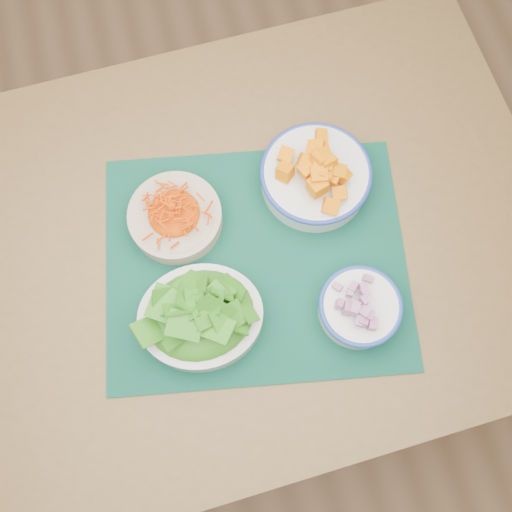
{
  "coord_description": "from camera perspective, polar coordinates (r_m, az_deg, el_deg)",
  "views": [
    {
      "loc": [
        0.01,
        -0.25,
        1.78
      ],
      "look_at": [
        0.09,
        0.05,
        0.78
      ],
      "focal_mm": 40.0,
      "sensor_mm": 36.0,
      "label": 1
    }
  ],
  "objects": [
    {
      "name": "ground",
      "position": [
        1.8,
        -2.5,
        -9.78
      ],
      "size": [
        4.0,
        4.0,
        0.0
      ],
      "primitive_type": "plane",
      "color": "#936B47",
      "rests_on": "ground"
    },
    {
      "name": "table",
      "position": [
        1.17,
        -4.39,
        -0.33
      ],
      "size": [
        1.36,
        0.92,
        0.75
      ],
      "rotation": [
        0.0,
        0.0,
        0.02
      ],
      "color": "brown",
      "rests_on": "ground"
    },
    {
      "name": "placemat",
      "position": [
        1.07,
        0.0,
        -0.51
      ],
      "size": [
        0.64,
        0.55,
        0.0
      ],
      "primitive_type": "cube",
      "rotation": [
        0.0,
        0.0,
        -0.18
      ],
      "color": "#052D22",
      "rests_on": "table"
    },
    {
      "name": "carrot_bowl",
      "position": [
        1.08,
        -8.12,
        4.01
      ],
      "size": [
        0.22,
        0.22,
        0.06
      ],
      "rotation": [
        0.0,
        0.0,
        -0.31
      ],
      "color": "#C3AD91",
      "rests_on": "placemat"
    },
    {
      "name": "squash_bowl",
      "position": [
        1.09,
        6.03,
        8.25
      ],
      "size": [
        0.21,
        0.21,
        0.1
      ],
      "rotation": [
        0.0,
        0.0,
        0.01
      ],
      "color": "silver",
      "rests_on": "placemat"
    },
    {
      "name": "lettuce_bowl",
      "position": [
        1.0,
        -5.62,
        -5.89
      ],
      "size": [
        0.24,
        0.21,
        0.1
      ],
      "rotation": [
        0.0,
        0.0,
        -0.1
      ],
      "color": "silver",
      "rests_on": "placemat"
    },
    {
      "name": "onion_bowl",
      "position": [
        1.03,
        10.37,
        -5.02
      ],
      "size": [
        0.18,
        0.18,
        0.08
      ],
      "rotation": [
        0.0,
        0.0,
        0.36
      ],
      "color": "silver",
      "rests_on": "placemat"
    }
  ]
}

